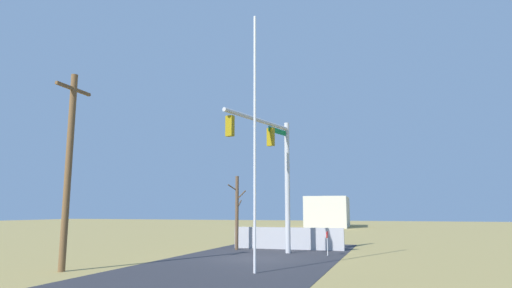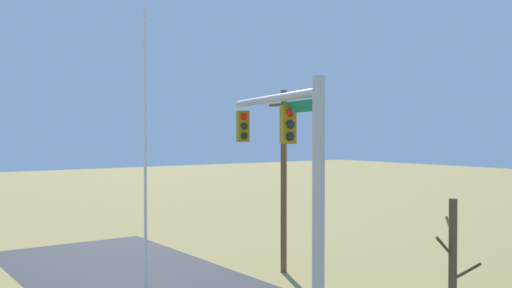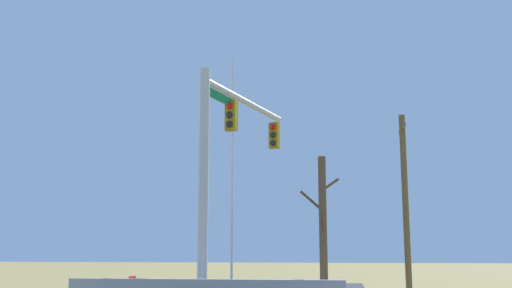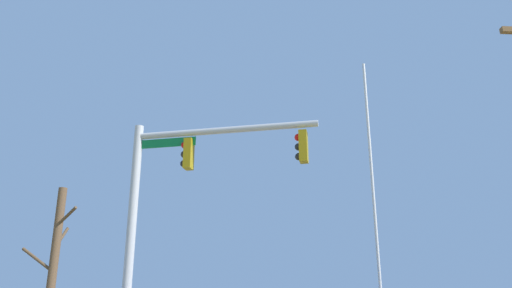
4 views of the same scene
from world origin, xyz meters
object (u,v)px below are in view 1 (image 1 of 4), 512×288
Objects in this scene: flagpole at (255,139)px; distant_building at (328,212)px; utility_pole at (69,166)px; bare_tree at (237,211)px; signal_mast at (274,160)px; open_sign at (327,238)px.

flagpole is 0.87× the size of distant_building.
flagpole is 7.38m from utility_pole.
distant_building is (48.35, -3.03, -1.93)m from utility_pole.
flagpole is at bearing -155.76° from bare_tree.
signal_mast is 0.62× the size of distant_building.
distant_building is at bearing 4.99° from flagpole.
distant_building is at bearing 8.19° from open_sign.
open_sign is (0.69, -2.62, -4.00)m from signal_mast.
utility_pole is at bearing 135.14° from open_sign.
signal_mast is 5.88× the size of open_sign.
flagpole is at bearing -171.10° from signal_mast.
bare_tree is 6.00m from open_sign.
signal_mast is 4.83m from open_sign.
flagpole is 46.88m from distant_building.
bare_tree is at bearing -16.63° from utility_pole.
signal_mast is 6.43m from flagpole.
flagpole reaches higher than signal_mast.
bare_tree reaches higher than distant_building.
flagpole is 8.18× the size of open_sign.
flagpole reaches higher than distant_building.
signal_mast is 10.18m from utility_pole.
bare_tree is at bearing 176.71° from distant_building.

